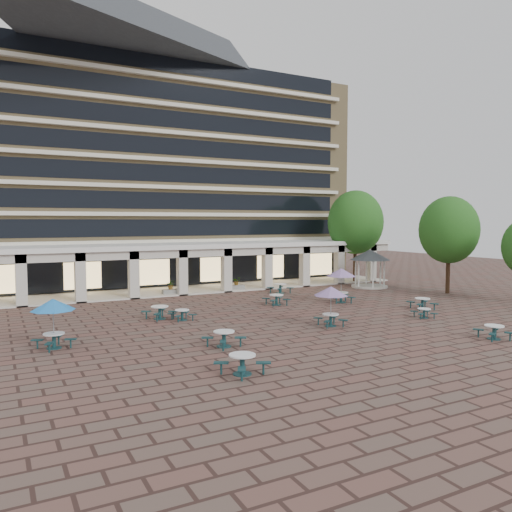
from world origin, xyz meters
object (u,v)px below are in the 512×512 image
object	(u,v)px
picnic_table_1	(242,362)
planter_right	(236,285)
gazebo	(370,259)
picnic_table_2	(424,312)
planter_left	(171,289)
picnic_table_3	(494,331)

from	to	relation	value
picnic_table_1	planter_right	size ratio (longest dim) A/B	1.52
picnic_table_1	planter_right	distance (m)	25.51
gazebo	planter_right	distance (m)	13.29
picnic_table_2	planter_left	size ratio (longest dim) A/B	1.15
picnic_table_1	picnic_table_2	distance (m)	16.97
picnic_table_1	picnic_table_3	bearing A→B (deg)	-20.38
gazebo	planter_left	world-z (taller)	gazebo
gazebo	picnic_table_3	bearing A→B (deg)	-112.58
picnic_table_1	planter_left	xyz separation A→B (m)	(4.41, 23.14, 0.02)
picnic_table_2	gazebo	world-z (taller)	gazebo
picnic_table_1	picnic_table_2	size ratio (longest dim) A/B	1.32
picnic_table_2	gazebo	size ratio (longest dim) A/B	0.44
picnic_table_1	picnic_table_3	size ratio (longest dim) A/B	1.14
picnic_table_2	planter_left	bearing A→B (deg)	142.70
picnic_table_1	gazebo	world-z (taller)	gazebo
picnic_table_3	gazebo	size ratio (longest dim) A/B	0.51
picnic_table_3	planter_right	xyz separation A→B (m)	(-4.20, 23.90, 0.05)
gazebo	planter_right	bearing A→B (deg)	162.25
planter_left	picnic_table_1	bearing A→B (deg)	-100.80
picnic_table_1	picnic_table_2	bearing A→B (deg)	0.96
gazebo	planter_right	world-z (taller)	gazebo
picnic_table_1	planter_left	size ratio (longest dim) A/B	1.52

